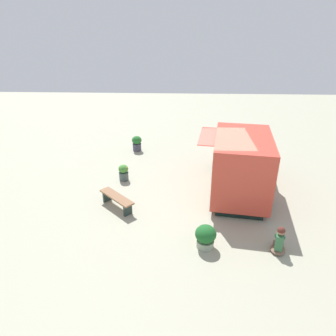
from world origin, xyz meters
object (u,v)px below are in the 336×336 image
(person_customer, at_px, (279,241))
(plaza_bench, at_px, (117,199))
(planter_flowering_side, at_px, (206,236))
(planter_flowering_far, at_px, (137,143))
(planter_flowering_near, at_px, (124,172))
(food_truck, at_px, (240,162))

(person_customer, relative_size, plaza_bench, 0.60)
(planter_flowering_side, relative_size, plaza_bench, 0.52)
(planter_flowering_far, bearing_deg, planter_flowering_near, 88.07)
(person_customer, xyz_separation_m, plaza_bench, (5.35, -2.21, 0.02))
(person_customer, height_order, planter_flowering_side, person_customer)
(person_customer, relative_size, planter_flowering_far, 1.09)
(food_truck, relative_size, planter_flowering_near, 7.21)
(food_truck, xyz_separation_m, plaza_bench, (4.77, 1.69, -0.82))
(food_truck, distance_m, person_customer, 4.03)
(planter_flowering_near, distance_m, planter_flowering_side, 5.47)
(planter_flowering_near, xyz_separation_m, planter_flowering_side, (-3.28, 4.38, 0.03))
(person_customer, relative_size, planter_flowering_near, 1.23)
(planter_flowering_side, bearing_deg, planter_flowering_far, -68.12)
(planter_flowering_near, distance_m, planter_flowering_far, 3.50)
(person_customer, height_order, planter_flowering_far, person_customer)
(food_truck, relative_size, plaza_bench, 3.52)
(planter_flowering_near, bearing_deg, plaza_bench, 93.37)
(person_customer, distance_m, planter_flowering_side, 2.20)
(person_customer, distance_m, planter_flowering_far, 9.61)
(plaza_bench, bearing_deg, planter_flowering_far, -89.85)
(food_truck, relative_size, person_customer, 5.88)
(person_customer, height_order, planter_flowering_near, person_customer)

